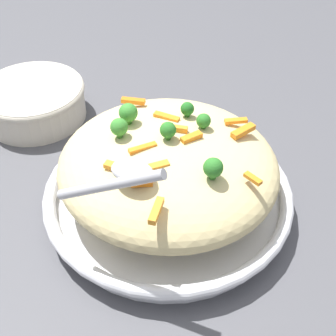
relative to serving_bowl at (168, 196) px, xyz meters
name	(u,v)px	position (x,y,z in m)	size (l,w,h in m)	color
ground_plane	(168,206)	(0.00, 0.00, -0.02)	(2.40, 2.40, 0.00)	#4C4C51
serving_bowl	(168,196)	(0.00, 0.00, 0.00)	(0.37, 0.37, 0.04)	silver
pasta_mound	(168,166)	(0.00, 0.00, 0.06)	(0.32, 0.31, 0.10)	#DBC689
carrot_piece_0	(142,183)	(-0.01, 0.09, 0.11)	(0.03, 0.01, 0.01)	orange
carrot_piece_1	(191,137)	(-0.03, -0.01, 0.11)	(0.03, 0.01, 0.01)	orange
carrot_piece_2	(143,148)	(0.02, 0.03, 0.11)	(0.04, 0.01, 0.01)	orange
carrot_piece_3	(253,178)	(-0.13, 0.02, 0.10)	(0.02, 0.01, 0.01)	orange
carrot_piece_4	(153,167)	(-0.01, 0.06, 0.11)	(0.04, 0.01, 0.01)	orange
carrot_piece_5	(133,101)	(0.09, -0.07, 0.11)	(0.04, 0.01, 0.01)	orange
carrot_piece_6	(172,127)	(0.00, -0.02, 0.11)	(0.04, 0.01, 0.01)	orange
carrot_piece_7	(166,117)	(0.02, -0.05, 0.11)	(0.04, 0.01, 0.01)	orange
carrot_piece_8	(236,121)	(-0.07, -0.09, 0.10)	(0.03, 0.01, 0.01)	orange
carrot_piece_9	(156,211)	(-0.04, 0.12, 0.11)	(0.04, 0.01, 0.01)	orange
carrot_piece_10	(243,131)	(-0.08, -0.07, 0.11)	(0.04, 0.01, 0.01)	orange
carrot_piece_11	(114,166)	(0.04, 0.08, 0.11)	(0.03, 0.01, 0.01)	orange
broccoli_floret_0	(128,113)	(0.07, -0.01, 0.12)	(0.03, 0.03, 0.03)	#377928
broccoli_floret_1	(204,121)	(-0.03, -0.05, 0.12)	(0.02, 0.02, 0.02)	#296820
broccoli_floret_2	(213,168)	(-0.08, 0.04, 0.12)	(0.03, 0.03, 0.03)	#296820
broccoli_floret_3	(188,109)	(0.00, -0.06, 0.12)	(0.02, 0.02, 0.03)	#205B1C
broccoli_floret_4	(119,127)	(0.06, 0.02, 0.12)	(0.02, 0.02, 0.03)	#377928
broccoli_floret_5	(169,132)	(0.00, 0.00, 0.12)	(0.02, 0.02, 0.03)	#296820
serving_spoon	(125,176)	(0.00, 0.11, 0.13)	(0.13, 0.10, 0.08)	#B7B7BC
companion_bowl	(34,100)	(0.33, -0.10, 0.01)	(0.19, 0.19, 0.07)	beige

